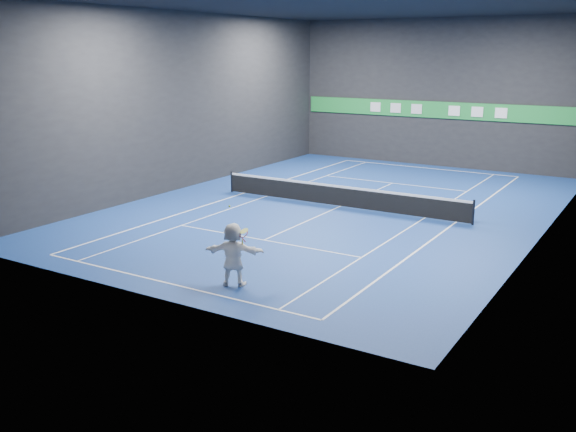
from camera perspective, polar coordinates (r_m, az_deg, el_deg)
The scene contains 20 objects.
ground at distance 29.96m, azimuth 4.61°, elevation 0.84°, with size 26.00×26.00×0.00m, color navy.
ceiling at distance 29.19m, azimuth 4.98°, elevation 18.28°, with size 26.00×26.00×0.00m, color black.
wall_back at distance 41.23m, azimuth 13.08°, elevation 10.58°, with size 18.00×0.10×9.00m, color black.
wall_front at distance 18.61m, azimuth -13.62°, elevation 6.24°, with size 18.00×0.10×9.00m, color black.
wall_left at distance 34.21m, azimuth -9.02°, elevation 10.04°, with size 0.10×26.00×9.00m, color black.
wall_right at distance 26.47m, azimuth 22.64°, elevation 7.88°, with size 0.10×26.00×9.00m, color black.
baseline_near at distance 20.48m, azimuth -10.69°, elevation -5.87°, with size 10.98×0.08×0.01m, color white.
baseline_far at distance 40.72m, azimuth 12.22°, elevation 4.19°, with size 10.98×0.08×0.01m, color white.
sideline_doubles_left at distance 32.72m, azimuth -4.00°, elevation 2.02°, with size 0.08×23.78×0.01m, color white.
sideline_doubles_right at distance 28.00m, azimuth 14.68°, elevation -0.56°, with size 0.08×23.78×0.01m, color white.
sideline_singles_left at distance 31.96m, azimuth -1.98°, elevation 1.75°, with size 0.06×23.78×0.01m, color white.
sideline_singles_right at distance 28.41m, azimuth 12.02°, elevation -0.19°, with size 0.06×23.78×0.01m, color white.
service_line_near at distance 24.60m, azimuth -2.15°, elevation -2.15°, with size 8.23×0.06×0.01m, color white.
service_line_far at distance 35.66m, azimuth 9.27°, elevation 2.90°, with size 8.23×0.06×0.01m, color white.
center_service_line at distance 29.96m, azimuth 4.61°, elevation 0.84°, with size 0.06×12.80×0.01m, color white.
player at distance 19.72m, azimuth -4.88°, elevation -3.41°, with size 1.85×0.59×2.00m, color white.
tennis_ball at distance 19.44m, azimuth -5.22°, elevation 0.87°, with size 0.07×0.07×0.07m, color #D6F629.
tennis_net at distance 29.83m, azimuth 4.63°, elevation 1.85°, with size 12.50×0.10×1.07m.
sponsor_banner at distance 41.25m, azimuth 12.97°, elevation 9.19°, with size 17.64×0.11×1.00m.
tennis_racket at distance 19.35m, azimuth -3.98°, elevation -1.66°, with size 0.43×0.33×0.59m.
Camera 1 is at (13.04, -26.04, 7.03)m, focal length 40.00 mm.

